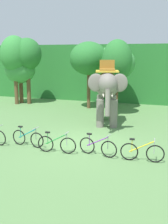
# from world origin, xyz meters

# --- Properties ---
(ground_plane) EXTENTS (80.00, 80.00, 0.00)m
(ground_plane) POSITION_xyz_m (0.00, 0.00, 0.00)
(ground_plane) COLOR #567F47
(foliage_hedge) EXTENTS (36.00, 6.00, 4.92)m
(foliage_hedge) POSITION_xyz_m (0.00, 14.45, 2.46)
(foliage_hedge) COLOR #28702D
(foliage_hedge) RESTS_ON ground
(tree_center) EXTENTS (2.31, 2.31, 5.59)m
(tree_center) POSITION_xyz_m (-8.62, 8.19, 4.05)
(tree_center) COLOR brown
(tree_center) RESTS_ON ground
(tree_far_right) EXTENTS (2.51, 2.51, 3.96)m
(tree_far_right) POSITION_xyz_m (-8.53, 8.79, 2.80)
(tree_far_right) COLOR brown
(tree_far_right) RESTS_ON ground
(tree_left) EXTENTS (2.32, 2.32, 5.41)m
(tree_left) POSITION_xyz_m (-7.72, 8.67, 4.06)
(tree_left) COLOR brown
(tree_left) RESTS_ON ground
(tree_right) EXTENTS (2.85, 2.85, 5.03)m
(tree_right) POSITION_xyz_m (-2.36, 8.42, 3.77)
(tree_right) COLOR brown
(tree_right) RESTS_ON ground
(tree_center_right) EXTENTS (3.16, 3.16, 4.73)m
(tree_center_right) POSITION_xyz_m (-0.57, 9.08, 3.43)
(tree_center_right) COLOR brown
(tree_center_right) RESTS_ON ground
(tree_center_left) EXTENTS (2.02, 2.02, 5.08)m
(tree_center_left) POSITION_xyz_m (0.18, 6.71, 3.67)
(tree_center_left) COLOR brown
(tree_center_left) RESTS_ON ground
(elephant) EXTENTS (2.58, 4.24, 3.78)m
(elephant) POSITION_xyz_m (0.25, 3.85, 2.20)
(elephant) COLOR slate
(elephant) RESTS_ON ground
(bike_teal) EXTENTS (1.70, 0.52, 0.92)m
(bike_teal) POSITION_xyz_m (-2.14, -1.18, 0.39)
(bike_teal) COLOR black
(bike_teal) RESTS_ON ground
(bike_green) EXTENTS (1.71, 0.52, 0.92)m
(bike_green) POSITION_xyz_m (-0.54, -1.54, 0.39)
(bike_green) COLOR black
(bike_green) RESTS_ON ground
(bike_purple) EXTENTS (1.69, 0.52, 0.92)m
(bike_purple) POSITION_xyz_m (1.20, -1.29, 0.39)
(bike_purple) COLOR black
(bike_purple) RESTS_ON ground
(bike_yellow) EXTENTS (1.71, 0.52, 0.92)m
(bike_yellow) POSITION_xyz_m (3.02, -1.35, 0.39)
(bike_yellow) COLOR black
(bike_yellow) RESTS_ON ground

